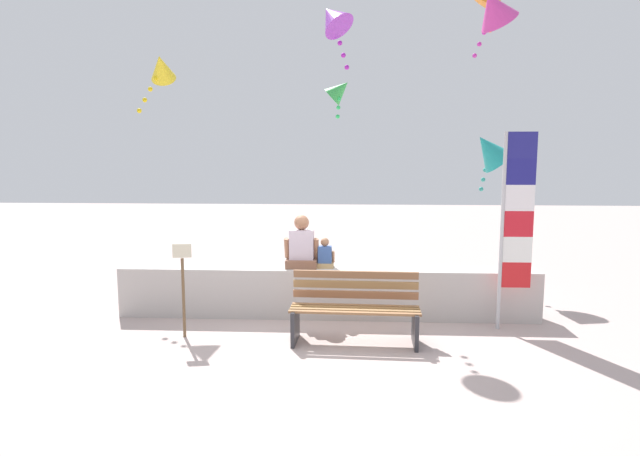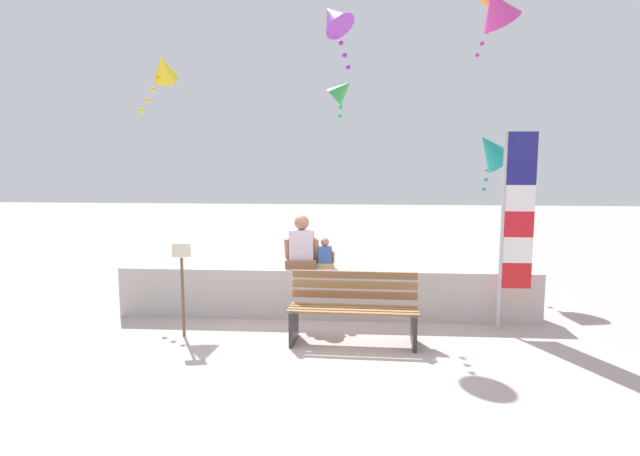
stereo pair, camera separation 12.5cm
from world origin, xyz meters
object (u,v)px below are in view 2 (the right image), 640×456
object	(u,v)px
kite_magenta	(496,8)
kite_purple	(334,18)
flag_banner	(514,219)
kite_yellow	(163,69)
park_bench	(353,310)
kite_green	(342,90)
person_child	(325,256)
sign_post	(182,282)
kite_teal	(492,150)
person_adult	(302,247)

from	to	relation	value
kite_magenta	kite_purple	world-z (taller)	kite_magenta
flag_banner	kite_yellow	world-z (taller)	kite_yellow
park_bench	kite_green	size ratio (longest dim) A/B	1.89
person_child	sign_post	size ratio (longest dim) A/B	0.36
park_bench	kite_teal	distance (m)	4.38
flag_banner	kite_magenta	size ratio (longest dim) A/B	2.32
park_bench	kite_green	bearing A→B (deg)	94.04
park_bench	kite_green	world-z (taller)	kite_green
kite_teal	kite_magenta	size ratio (longest dim) A/B	1.00
kite_yellow	kite_magenta	bearing A→B (deg)	5.23
kite_green	flag_banner	bearing A→B (deg)	-55.49
kite_magenta	kite_purple	size ratio (longest dim) A/B	1.07
person_child	kite_yellow	xyz separation A→B (m)	(-2.84, 1.31, 2.96)
park_bench	kite_yellow	xyz separation A→B (m)	(-3.28, 2.45, 3.45)
kite_magenta	kite_green	xyz separation A→B (m)	(-2.65, 1.20, -1.20)
kite_yellow	kite_green	bearing A→B (deg)	29.91
flag_banner	sign_post	xyz separation A→B (m)	(-4.40, -0.58, -0.81)
kite_magenta	kite_purple	bearing A→B (deg)	-164.08
kite_green	kite_purple	bearing A→B (deg)	-92.18
flag_banner	kite_yellow	distance (m)	6.18
kite_yellow	sign_post	size ratio (longest dim) A/B	0.85
park_bench	kite_purple	xyz separation A→B (m)	(-0.37, 2.19, 4.16)
flag_banner	kite_purple	size ratio (longest dim) A/B	2.48
flag_banner	kite_purple	world-z (taller)	kite_purple
kite_purple	kite_magenta	bearing A→B (deg)	15.92
person_adult	kite_yellow	size ratio (longest dim) A/B	0.74
kite_yellow	kite_teal	bearing A→B (deg)	5.74
park_bench	person_adult	distance (m)	1.52
flag_banner	park_bench	bearing A→B (deg)	-163.80
person_adult	flag_banner	bearing A→B (deg)	-9.96
flag_banner	person_adult	bearing A→B (deg)	170.04
kite_magenta	kite_green	size ratio (longest dim) A/B	1.32
person_adult	kite_green	xyz separation A→B (m)	(0.49, 3.03, 2.65)
kite_yellow	sign_post	world-z (taller)	kite_yellow
kite_purple	sign_post	xyz separation A→B (m)	(-1.89, -2.15, -3.83)
kite_magenta	person_child	bearing A→B (deg)	-146.88
kite_magenta	kite_green	world-z (taller)	kite_magenta
person_adult	kite_magenta	size ratio (longest dim) A/B	0.67
person_adult	park_bench	bearing A→B (deg)	-55.27
park_bench	person_child	world-z (taller)	person_child
person_child	person_adult	bearing A→B (deg)	-179.93
kite_magenta	park_bench	bearing A→B (deg)	-128.49
kite_green	kite_purple	world-z (taller)	kite_purple
flag_banner	sign_post	bearing A→B (deg)	-172.43
person_adult	person_child	xyz separation A→B (m)	(0.35, 0.00, -0.13)
kite_purple	person_child	bearing A→B (deg)	-93.98
kite_green	sign_post	distance (m)	5.44
person_adult	sign_post	bearing A→B (deg)	-143.19
person_adult	sign_post	world-z (taller)	person_adult
kite_yellow	kite_purple	distance (m)	3.01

